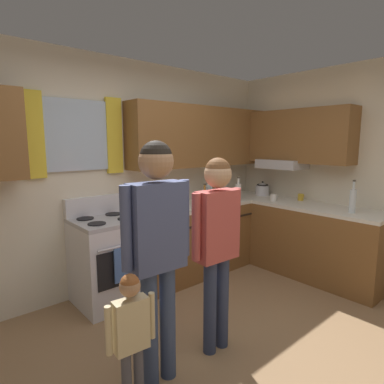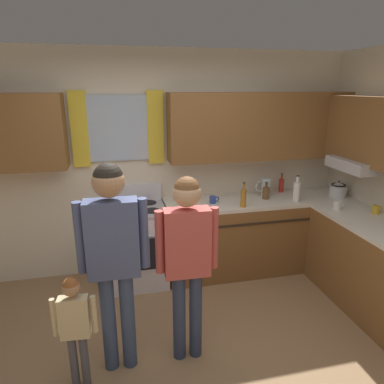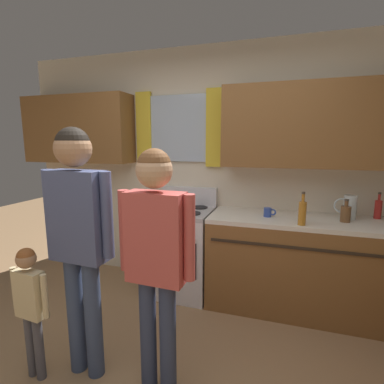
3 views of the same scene
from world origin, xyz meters
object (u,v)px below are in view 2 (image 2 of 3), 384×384
(bottle_sauce_red, at_px, (281,185))
(adult_holding_child, at_px, (113,246))
(bottle_squat_brown, at_px, (266,193))
(mug_ceramic_white, at_px, (337,205))
(mug_mustard_yellow, at_px, (376,210))
(small_child, at_px, (75,321))
(adult_in_plaid, at_px, (187,250))
(bottle_oil_amber, at_px, (243,198))
(stove_oven, at_px, (138,243))
(mug_cobalt_blue, at_px, (213,200))
(bottle_milk_white, at_px, (297,191))
(stovetop_kettle, at_px, (338,190))
(water_pitcher, at_px, (265,187))

(bottle_sauce_red, xyz_separation_m, adult_holding_child, (-2.10, -1.49, 0.07))
(bottle_sauce_red, height_order, adult_holding_child, adult_holding_child)
(bottle_squat_brown, bearing_deg, adult_holding_child, -144.52)
(mug_ceramic_white, bearing_deg, mug_mustard_yellow, -33.56)
(small_child, bearing_deg, adult_in_plaid, 9.06)
(adult_in_plaid, bearing_deg, bottle_oil_amber, 50.88)
(stove_oven, height_order, bottle_oil_amber, bottle_oil_amber)
(bottle_oil_amber, relative_size, mug_mustard_yellow, 2.38)
(bottle_sauce_red, height_order, small_child, bottle_sauce_red)
(bottle_sauce_red, height_order, mug_mustard_yellow, bottle_sauce_red)
(bottle_oil_amber, xyz_separation_m, mug_cobalt_blue, (-0.29, 0.20, -0.07))
(mug_mustard_yellow, bearing_deg, bottle_sauce_red, 122.88)
(stove_oven, xyz_separation_m, adult_holding_child, (-0.25, -1.29, 0.60))
(bottle_sauce_red, distance_m, mug_mustard_yellow, 1.13)
(bottle_oil_amber, bearing_deg, bottle_milk_white, 5.15)
(bottle_oil_amber, bearing_deg, adult_in_plaid, -129.12)
(bottle_oil_amber, xyz_separation_m, mug_ceramic_white, (0.98, -0.30, -0.06))
(bottle_milk_white, distance_m, stovetop_kettle, 0.57)
(mug_mustard_yellow, distance_m, stovetop_kettle, 0.60)
(mug_ceramic_white, distance_m, adult_holding_child, 2.52)
(mug_ceramic_white, bearing_deg, bottle_oil_amber, 162.73)
(bottle_oil_amber, distance_m, small_child, 2.14)
(water_pitcher, xyz_separation_m, small_child, (-2.14, -1.55, -0.43))
(water_pitcher, bearing_deg, mug_cobalt_blue, -168.44)
(bottle_oil_amber, relative_size, water_pitcher, 1.30)
(bottle_milk_white, bearing_deg, adult_in_plaid, -143.91)
(bottle_squat_brown, relative_size, stovetop_kettle, 0.75)
(stove_oven, relative_size, water_pitcher, 5.00)
(stovetop_kettle, bearing_deg, stove_oven, 176.46)
(stove_oven, distance_m, water_pitcher, 1.68)
(mug_ceramic_white, xyz_separation_m, small_child, (-2.70, -0.90, -0.37))
(bottle_sauce_red, bearing_deg, bottle_oil_amber, -147.24)
(stovetop_kettle, xyz_separation_m, adult_in_plaid, (-2.12, -1.15, -0.01))
(bottle_oil_amber, height_order, mug_mustard_yellow, bottle_oil_amber)
(bottle_sauce_red, relative_size, bottle_oil_amber, 0.86)
(bottle_squat_brown, height_order, mug_mustard_yellow, bottle_squat_brown)
(adult_in_plaid, bearing_deg, mug_mustard_yellow, 14.38)
(stovetop_kettle, height_order, water_pitcher, water_pitcher)
(bottle_sauce_red, xyz_separation_m, stovetop_kettle, (0.57, -0.35, 0.00))
(stove_oven, relative_size, adult_in_plaid, 0.70)
(bottle_squat_brown, height_order, water_pitcher, water_pitcher)
(stovetop_kettle, bearing_deg, bottle_oil_amber, -176.06)
(mug_mustard_yellow, height_order, water_pitcher, water_pitcher)
(bottle_oil_amber, distance_m, mug_ceramic_white, 1.02)
(mug_cobalt_blue, xyz_separation_m, adult_holding_child, (-1.13, -1.26, 0.12))
(stove_oven, xyz_separation_m, mug_mustard_yellow, (2.46, -0.75, 0.48))
(bottle_sauce_red, xyz_separation_m, mug_ceramic_white, (0.30, -0.74, -0.05))
(bottle_sauce_red, height_order, water_pitcher, bottle_sauce_red)
(bottle_oil_amber, xyz_separation_m, mug_mustard_yellow, (1.29, -0.51, -0.06))
(stovetop_kettle, distance_m, adult_in_plaid, 2.41)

